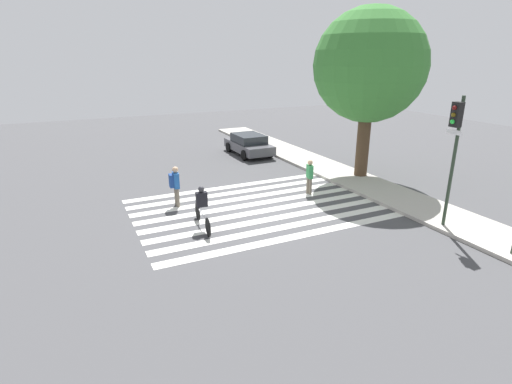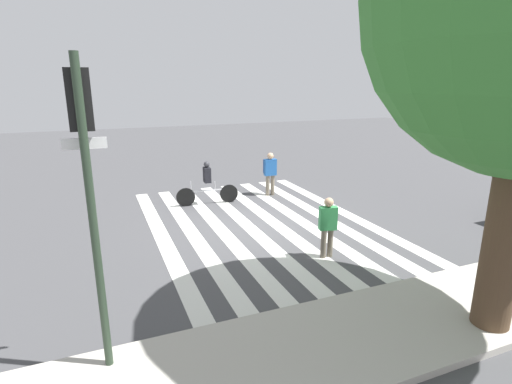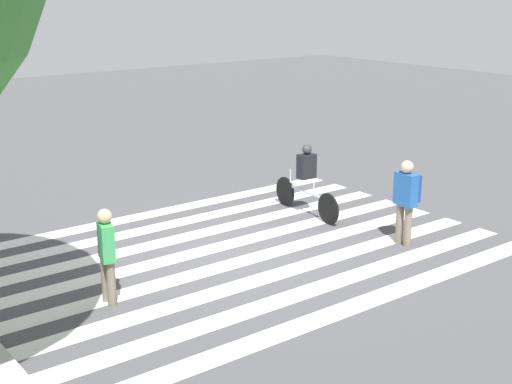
% 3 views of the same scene
% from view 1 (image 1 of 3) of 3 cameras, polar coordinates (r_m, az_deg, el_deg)
% --- Properties ---
extents(ground_plane, '(60.00, 60.00, 0.00)m').
position_cam_1_polar(ground_plane, '(16.90, -0.03, -2.29)').
color(ground_plane, '#444447').
extents(sidewalk_curb, '(36.00, 2.50, 0.14)m').
position_cam_1_polar(sidewalk_curb, '(20.21, 16.20, 0.73)').
color(sidewalk_curb, '#ADA89E').
rests_on(sidewalk_curb, ground_plane).
extents(crosswalk_stripes, '(6.76, 10.00, 0.01)m').
position_cam_1_polar(crosswalk_stripes, '(16.89, -0.03, -2.28)').
color(crosswalk_stripes, silver).
rests_on(crosswalk_stripes, ground_plane).
extents(traffic_light, '(0.60, 0.50, 4.84)m').
position_cam_1_polar(traffic_light, '(15.50, 26.50, 6.83)').
color(traffic_light, '#283828').
rests_on(traffic_light, ground_plane).
extents(street_tree, '(5.49, 5.49, 8.41)m').
position_cam_1_polar(street_tree, '(21.01, 15.94, 16.90)').
color(street_tree, '#4C3826').
rests_on(street_tree, ground_plane).
extents(pedestrian_adult_blue_shirt, '(0.49, 0.31, 1.62)m').
position_cam_1_polar(pedestrian_adult_blue_shirt, '(18.53, 7.66, 2.45)').
color(pedestrian_adult_blue_shirt, '#6B6051').
rests_on(pedestrian_adult_blue_shirt, ground_plane).
extents(pedestrian_adult_tall_backpack, '(0.50, 0.42, 1.74)m').
position_cam_1_polar(pedestrian_adult_tall_backpack, '(17.13, -11.48, 1.22)').
color(pedestrian_adult_tall_backpack, '#6B6051').
rests_on(pedestrian_adult_tall_backpack, ground_plane).
extents(cyclist_near_curb, '(2.33, 0.42, 1.64)m').
position_cam_1_polar(cyclist_near_curb, '(14.81, -7.73, -1.99)').
color(cyclist_near_curb, black).
rests_on(cyclist_near_curb, ground_plane).
extents(car_parked_far_curb, '(4.10, 2.01, 1.33)m').
position_cam_1_polar(car_parked_far_curb, '(26.03, -1.03, 6.86)').
color(car_parked_far_curb, '#4C4C51').
rests_on(car_parked_far_curb, ground_plane).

